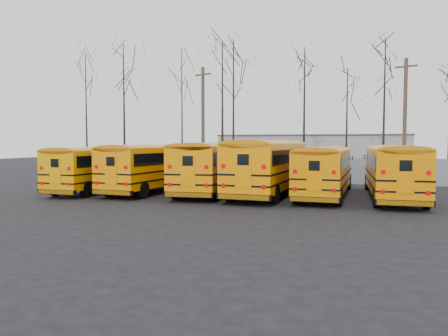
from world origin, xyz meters
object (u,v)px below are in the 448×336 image
(bus_a, at_px, (103,165))
(utility_pole_right, at_px, (405,118))
(bus_d, at_px, (270,162))
(bus_b, at_px, (156,163))
(utility_pole_left, at_px, (203,121))
(bus_e, at_px, (325,167))
(bus_c, at_px, (212,163))
(bus_f, at_px, (394,167))

(bus_a, xyz_separation_m, utility_pole_right, (19.78, 14.14, 3.48))
(bus_d, relative_size, utility_pole_right, 1.21)
(bus_b, xyz_separation_m, bus_d, (7.42, 0.21, 0.16))
(utility_pole_left, bearing_deg, bus_b, -63.06)
(bus_d, relative_size, bus_e, 1.14)
(bus_b, bearing_deg, utility_pole_right, 43.85)
(bus_b, relative_size, bus_d, 0.92)
(bus_d, bearing_deg, utility_pole_right, 59.63)
(bus_a, height_order, bus_c, bus_c)
(utility_pole_right, bearing_deg, bus_d, -104.28)
(bus_c, bearing_deg, utility_pole_right, 41.92)
(bus_a, relative_size, utility_pole_right, 1.04)
(bus_f, relative_size, utility_pole_left, 1.11)
(bus_e, bearing_deg, bus_d, -179.82)
(bus_f, xyz_separation_m, utility_pole_right, (1.90, 13.34, 3.39))
(bus_a, distance_m, bus_b, 3.57)
(bus_e, bearing_deg, bus_c, -179.16)
(bus_f, xyz_separation_m, utility_pole_left, (-15.40, 11.99, 3.34))
(bus_b, distance_m, bus_d, 7.42)
(bus_f, distance_m, utility_pole_right, 13.90)
(utility_pole_left, distance_m, utility_pole_right, 17.35)
(bus_b, relative_size, bus_e, 1.05)
(bus_e, distance_m, utility_pole_left, 17.06)
(utility_pole_right, bearing_deg, bus_a, -124.79)
(utility_pole_right, bearing_deg, bus_c, -114.22)
(bus_a, distance_m, bus_c, 7.25)
(bus_b, bearing_deg, bus_e, 4.82)
(bus_b, xyz_separation_m, utility_pole_right, (16.29, 13.39, 3.38))
(bus_f, bearing_deg, bus_e, 178.39)
(utility_pole_left, bearing_deg, bus_f, -15.74)
(bus_b, relative_size, utility_pole_right, 1.11)
(bus_b, xyz_separation_m, bus_f, (14.39, 0.05, -0.01))
(bus_d, bearing_deg, utility_pole_left, 129.04)
(bus_c, relative_size, bus_f, 1.05)
(bus_c, xyz_separation_m, utility_pole_left, (-4.69, 11.75, 3.26))
(bus_c, relative_size, bus_e, 1.09)
(bus_d, bearing_deg, bus_c, -177.57)
(bus_e, relative_size, bus_f, 0.97)
(bus_e, distance_m, utility_pole_right, 14.86)
(bus_a, distance_m, bus_d, 10.95)
(bus_c, xyz_separation_m, bus_d, (3.73, -0.07, 0.09))
(bus_d, distance_m, utility_pole_left, 14.86)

